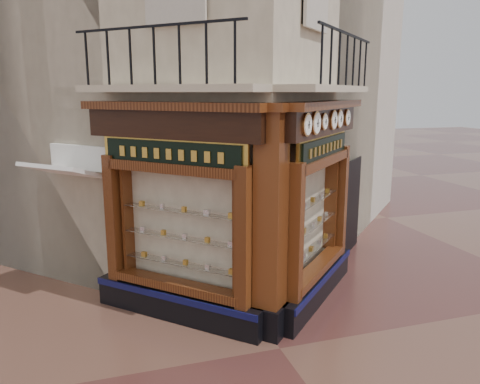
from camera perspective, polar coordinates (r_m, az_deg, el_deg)
name	(u,v)px	position (r m, az deg, el deg)	size (l,w,h in m)	color
ground	(280,348)	(8.15, 4.88, -18.47)	(80.00, 80.00, 0.00)	#492622
main_building	(195,19)	(13.06, -5.55, 20.23)	(8.00, 8.00, 12.00)	beige
neighbour_left	(96,45)	(15.17, -17.16, 16.72)	(8.00, 8.00, 11.00)	beige
neighbour_right	(253,50)	(16.03, 1.63, 16.95)	(8.00, 8.00, 11.00)	beige
shopfront_left	(176,216)	(8.43, -7.87, -2.89)	(2.86, 2.86, 3.98)	black
shopfront_right	(318,205)	(9.30, 9.48, -1.53)	(2.86, 2.86, 3.98)	black
corner_pilaster	(271,227)	(7.80, 3.75, -4.26)	(0.85, 0.85, 3.98)	black
balcony	(252,88)	(8.41, 1.49, 12.61)	(5.94, 2.97, 1.03)	beige
clock_a	(307,125)	(7.76, 8.16, 8.12)	(0.31, 0.31, 0.39)	#C78842
clock_b	(316,123)	(8.19, 9.25, 8.29)	(0.32, 0.32, 0.41)	#C78842
clock_c	(324,122)	(8.62, 10.22, 8.44)	(0.25, 0.25, 0.31)	#C78842
clock_d	(333,120)	(9.17, 11.32, 8.61)	(0.30, 0.30, 0.38)	#C78842
clock_e	(339,119)	(9.57, 12.03, 8.71)	(0.30, 0.30, 0.37)	#C78842
clock_f	(347,118)	(10.12, 12.92, 8.84)	(0.28, 0.28, 0.35)	#C78842
awning	(72,297)	(10.48, -19.77, -11.93)	(1.52, 0.91, 0.08)	white
signboard_left	(171,154)	(8.16, -8.41, 4.63)	(2.15, 2.15, 0.58)	gold
signboard_right	(324,148)	(9.08, 10.19, 5.32)	(1.98, 1.98, 0.53)	gold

